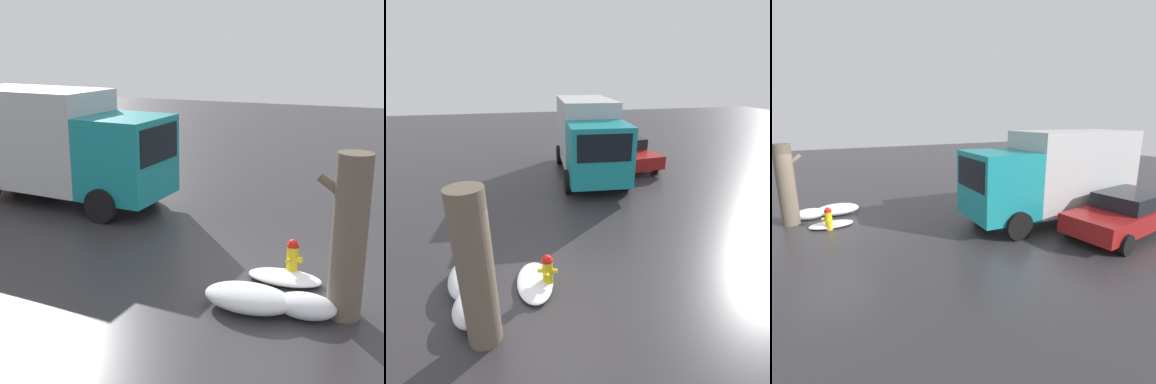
% 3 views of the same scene
% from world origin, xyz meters
% --- Properties ---
extents(ground_plane, '(60.00, 60.00, 0.00)m').
position_xyz_m(ground_plane, '(0.00, 0.00, 0.00)').
color(ground_plane, '#333033').
extents(fire_hydrant, '(0.34, 0.43, 0.78)m').
position_xyz_m(fire_hydrant, '(-0.00, 0.00, 0.40)').
color(fire_hydrant, yellow).
rests_on(fire_hydrant, ground_plane).
extents(tree_trunk, '(0.88, 0.58, 2.83)m').
position_xyz_m(tree_trunk, '(-1.14, 1.24, 1.43)').
color(tree_trunk, '#6B5B4C').
rests_on(tree_trunk, ground_plane).
extents(delivery_truck, '(6.36, 2.87, 3.22)m').
position_xyz_m(delivery_truck, '(7.30, -2.70, 1.72)').
color(delivery_truck, teal).
rests_on(delivery_truck, ground_plane).
extents(parked_car, '(4.70, 2.35, 1.36)m').
position_xyz_m(parked_car, '(8.47, -4.86, 0.71)').
color(parked_car, maroon).
rests_on(parked_car, ground_plane).
extents(snow_pile_by_hydrant, '(1.58, 0.93, 0.43)m').
position_xyz_m(snow_pile_by_hydrant, '(0.42, 1.63, 0.21)').
color(snow_pile_by_hydrant, white).
rests_on(snow_pile_by_hydrant, ground_plane).
extents(snow_pile_curbside, '(1.44, 0.77, 0.16)m').
position_xyz_m(snow_pile_curbside, '(0.08, 0.28, 0.08)').
color(snow_pile_curbside, white).
rests_on(snow_pile_curbside, ground_plane).
extents(snow_pile_by_tree, '(1.05, 0.68, 0.40)m').
position_xyz_m(snow_pile_by_tree, '(-0.55, 1.53, 0.20)').
color(snow_pile_by_tree, white).
rests_on(snow_pile_by_tree, ground_plane).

